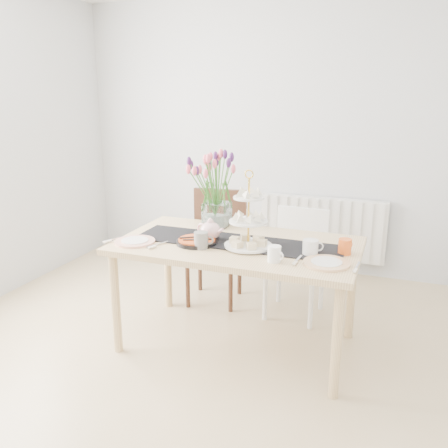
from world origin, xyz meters
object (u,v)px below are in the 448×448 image
(tulip_vase, at_px, (217,179))
(mug_grey, at_px, (201,240))
(chair_brown, at_px, (217,237))
(teapot, at_px, (210,231))
(radiator, at_px, (322,228))
(cake_stand, at_px, (248,228))
(chair_white, at_px, (298,254))
(tart_tin, at_px, (197,241))
(dining_table, at_px, (237,254))
(cream_jug, at_px, (310,247))
(plate_left, at_px, (135,241))
(mug_orange, at_px, (345,247))
(mug_white, at_px, (274,254))
(plate_right, at_px, (326,263))

(tulip_vase, height_order, mug_grey, tulip_vase)
(chair_brown, distance_m, mug_grey, 0.96)
(teapot, bearing_deg, radiator, 91.33)
(radiator, xyz_separation_m, cake_stand, (-0.21, -1.68, 0.43))
(chair_white, xyz_separation_m, tart_tin, (-0.52, -0.78, 0.28))
(radiator, bearing_deg, teapot, -107.16)
(cake_stand, height_order, tart_tin, cake_stand)
(chair_brown, relative_size, teapot, 4.21)
(dining_table, distance_m, chair_brown, 0.83)
(chair_white, height_order, tart_tin, chair_white)
(cream_jug, height_order, plate_left, cream_jug)
(chair_brown, bearing_deg, plate_left, -110.49)
(dining_table, bearing_deg, teapot, -175.07)
(dining_table, distance_m, mug_grey, 0.29)
(cream_jug, bearing_deg, tart_tin, 161.42)
(mug_orange, bearing_deg, mug_white, 157.17)
(chair_white, xyz_separation_m, teapot, (-0.47, -0.69, 0.33))
(cream_jug, distance_m, plate_left, 1.16)
(radiator, bearing_deg, mug_white, -89.72)
(radiator, relative_size, mug_grey, 11.06)
(chair_white, height_order, mug_orange, mug_orange)
(plate_left, relative_size, plate_right, 0.99)
(teapot, height_order, mug_white, teapot)
(plate_right, bearing_deg, mug_grey, 179.37)
(chair_brown, relative_size, tulip_vase, 1.42)
(chair_brown, distance_m, mug_white, 1.25)
(dining_table, height_order, cream_jug, cream_jug)
(mug_grey, bearing_deg, plate_right, -23.00)
(radiator, height_order, dining_table, same)
(radiator, relative_size, chair_brown, 1.29)
(tulip_vase, bearing_deg, radiator, 64.90)
(teapot, xyz_separation_m, tart_tin, (-0.06, -0.10, -0.05))
(teapot, distance_m, mug_orange, 0.89)
(teapot, xyz_separation_m, plate_left, (-0.46, -0.22, -0.06))
(tart_tin, relative_size, mug_orange, 2.82)
(chair_brown, relative_size, tart_tin, 3.38)
(tulip_vase, bearing_deg, tart_tin, -85.76)
(mug_white, xyz_separation_m, plate_left, (-0.97, 0.03, -0.04))
(dining_table, height_order, plate_left, plate_left)
(mug_grey, xyz_separation_m, mug_orange, (0.88, 0.21, -0.01))
(cake_stand, relative_size, tart_tin, 1.66)
(dining_table, relative_size, teapot, 7.26)
(mug_orange, xyz_separation_m, plate_right, (-0.08, -0.22, -0.04))
(cream_jug, relative_size, plate_right, 0.35)
(plate_right, bearing_deg, tulip_vase, 149.09)
(tulip_vase, height_order, plate_right, tulip_vase)
(mug_orange, bearing_deg, tart_tin, 128.03)
(dining_table, relative_size, tulip_vase, 2.46)
(chair_white, relative_size, tart_tin, 3.05)
(chair_white, distance_m, tulip_vase, 0.90)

